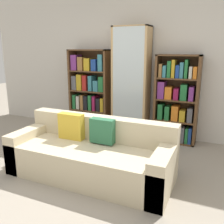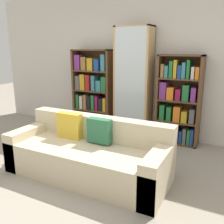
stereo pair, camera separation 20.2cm
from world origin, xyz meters
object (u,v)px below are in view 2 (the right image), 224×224
object	(u,v)px
couch	(88,155)
wine_bottle	(149,141)
display_cabinet	(134,83)
bookshelf_right	(178,102)
bookshelf_left	(93,92)

from	to	relation	value
couch	wine_bottle	xyz separation A→B (m)	(0.46, 1.14, -0.12)
display_cabinet	bookshelf_right	distance (m)	0.88
wine_bottle	couch	bearing A→B (deg)	-112.01
display_cabinet	bookshelf_right	xyz separation A→B (m)	(0.83, 0.02, -0.27)
bookshelf_left	wine_bottle	size ratio (longest dim) A/B	4.22
bookshelf_right	wine_bottle	world-z (taller)	bookshelf_right
bookshelf_right	wine_bottle	distance (m)	0.87
couch	wine_bottle	world-z (taller)	couch
bookshelf_left	display_cabinet	world-z (taller)	display_cabinet
display_cabinet	wine_bottle	size ratio (longest dim) A/B	5.28
display_cabinet	bookshelf_right	world-z (taller)	display_cabinet
couch	display_cabinet	size ratio (longest dim) A/B	1.05
bookshelf_left	bookshelf_right	bearing A→B (deg)	0.01
couch	display_cabinet	distance (m)	1.84
couch	bookshelf_right	world-z (taller)	bookshelf_right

